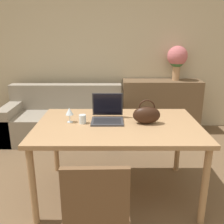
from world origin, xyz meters
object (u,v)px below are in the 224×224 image
object	(u,v)px
handbag	(146,115)
flower_vase	(177,58)
couch	(64,121)
wine_glass	(69,112)
drinking_glass	(82,119)
laptop	(107,113)
chair	(96,207)

from	to	relation	value
handbag	flower_vase	world-z (taller)	flower_vase
couch	wine_glass	xyz separation A→B (m)	(0.34, -1.42, 0.59)
drinking_glass	wine_glass	bearing A→B (deg)	166.85
laptop	wine_glass	size ratio (longest dim) A/B	2.15
laptop	wine_glass	distance (m)	0.38
laptop	handbag	xyz separation A→B (m)	(0.38, -0.11, 0.02)
wine_glass	couch	bearing A→B (deg)	103.44
chair	wine_glass	world-z (taller)	wine_glass
wine_glass	flower_vase	world-z (taller)	flower_vase
chair	couch	bearing A→B (deg)	104.39
laptop	flower_vase	size ratio (longest dim) A/B	0.57
chair	flower_vase	distance (m)	3.01
drinking_glass	handbag	xyz separation A→B (m)	(0.62, -0.01, 0.05)
drinking_glass	handbag	size ratio (longest dim) A/B	0.33
chair	laptop	world-z (taller)	laptop
chair	couch	xyz separation A→B (m)	(-0.65, 2.32, -0.19)
chair	drinking_glass	world-z (taller)	drinking_glass
drinking_glass	flower_vase	distance (m)	2.29
laptop	drinking_glass	size ratio (longest dim) A/B	3.70
drinking_glass	handbag	distance (m)	0.62
wine_glass	laptop	bearing A→B (deg)	11.35
drinking_glass	flower_vase	size ratio (longest dim) A/B	0.16
couch	drinking_glass	size ratio (longest dim) A/B	20.99
handbag	laptop	bearing A→B (deg)	163.54
laptop	wine_glass	bearing A→B (deg)	-168.65
couch	chair	bearing A→B (deg)	-74.30
handbag	wine_glass	bearing A→B (deg)	177.11
laptop	drinking_glass	world-z (taller)	laptop
laptop	flower_vase	bearing A→B (deg)	57.25
laptop	flower_vase	distance (m)	2.07
chair	drinking_glass	xyz separation A→B (m)	(-0.18, 0.87, 0.33)
drinking_glass	flower_vase	bearing A→B (deg)	53.54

